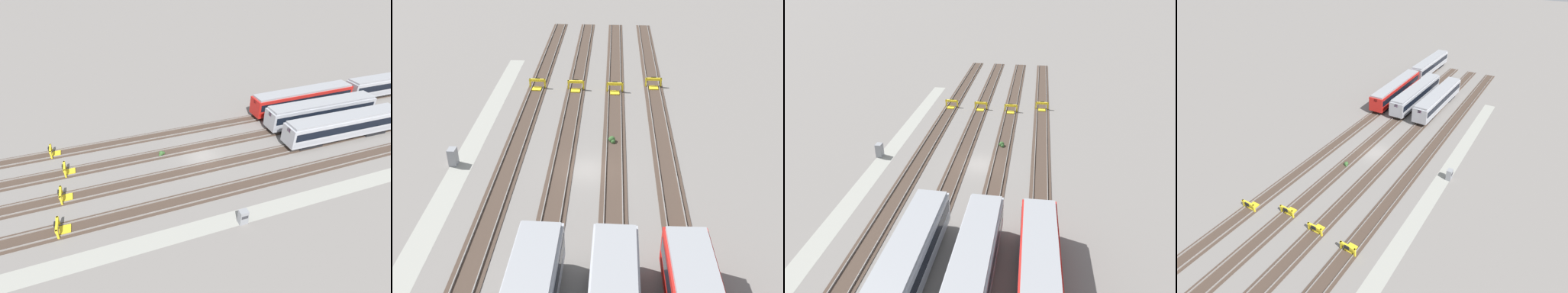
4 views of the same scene
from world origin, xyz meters
The scene contains 16 objects.
ground_plane centered at (0.00, 0.00, 0.00)m, with size 400.00×400.00×0.00m, color gray.
service_walkway centered at (0.00, -11.26, 0.00)m, with size 54.00×2.00×0.01m, color #9E9E93.
rail_track_nearest centered at (0.00, -7.04, 0.04)m, with size 90.00×2.23×0.21m.
rail_track_near_inner centered at (0.00, -2.35, 0.04)m, with size 90.00×2.24×0.21m.
rail_track_middle centered at (0.00, 2.35, 0.04)m, with size 90.00×2.24×0.21m.
rail_track_far_inner centered at (0.00, 7.04, 0.04)m, with size 90.00×2.23×0.21m.
subway_car_front_row_leftmost centered at (20.16, 2.34, 2.04)m, with size 18.03×3.03×3.70m.
subway_car_front_row_left_inner centered at (39.08, 7.05, 2.04)m, with size 18.01×2.91×3.70m.
subway_car_front_row_centre centered at (20.16, 6.98, 2.04)m, with size 18.06×3.22×3.70m.
subway_car_front_row_right_inner centered at (20.16, -2.37, 2.04)m, with size 18.04×3.12×3.70m.
bumper_stop_nearest_track centered at (-17.43, -7.05, 0.51)m, with size 1.36×2.01×1.22m.
bumper_stop_near_inner_track centered at (-17.17, -2.35, 0.51)m, with size 1.34×2.00×1.22m.
bumper_stop_middle_track centered at (-16.76, 2.35, 0.51)m, with size 1.36×2.00×1.22m.
bumper_stop_far_inner_track centered at (-18.50, 7.04, 0.51)m, with size 1.36×2.00×1.22m.
electrical_cabinet centered at (-0.30, -12.01, 0.80)m, with size 0.90×0.73×1.60m.
weed_clump centered at (-5.03, 2.13, 0.24)m, with size 0.92×0.70×0.64m.
Camera 4 is at (-34.20, -20.10, 27.08)m, focal length 28.00 mm.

